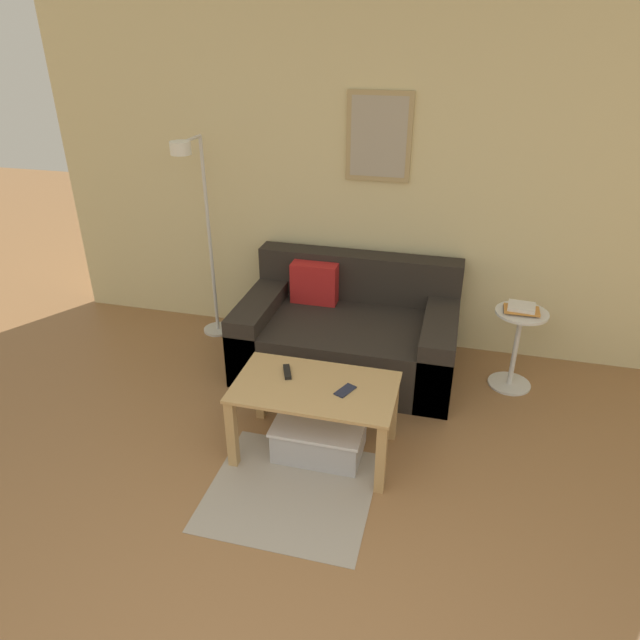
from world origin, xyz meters
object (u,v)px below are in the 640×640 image
(couch, at_px, (348,333))
(storage_bin, at_px, (319,437))
(coffee_table, at_px, (315,399))
(book_stack, at_px, (521,309))
(floor_lamp, at_px, (200,228))
(side_table, at_px, (517,342))
(cell_phone, at_px, (345,391))
(remote_control, at_px, (287,372))

(couch, distance_m, storage_bin, 1.08)
(coffee_table, relative_size, book_stack, 3.98)
(book_stack, bearing_deg, coffee_table, -138.38)
(floor_lamp, xyz_separation_m, side_table, (2.43, -0.10, -0.62))
(floor_lamp, bearing_deg, book_stack, -2.53)
(couch, relative_size, book_stack, 6.61)
(coffee_table, relative_size, storage_bin, 1.75)
(coffee_table, relative_size, side_table, 1.59)
(couch, relative_size, side_table, 2.64)
(cell_phone, bearing_deg, storage_bin, -153.79)
(floor_lamp, distance_m, remote_control, 1.57)
(cell_phone, bearing_deg, side_table, 71.20)
(storage_bin, relative_size, cell_phone, 3.94)
(floor_lamp, height_order, side_table, floor_lamp)
(floor_lamp, bearing_deg, storage_bin, -43.26)
(remote_control, height_order, cell_phone, remote_control)
(floor_lamp, relative_size, side_table, 2.74)
(cell_phone, bearing_deg, remote_control, -169.67)
(couch, xyz_separation_m, remote_control, (-0.18, -0.96, 0.22))
(couch, bearing_deg, remote_control, -100.78)
(couch, bearing_deg, coffee_table, -89.16)
(side_table, relative_size, book_stack, 2.50)
(book_stack, xyz_separation_m, remote_control, (-1.39, -0.97, -0.14))
(remote_control, bearing_deg, storage_bin, -46.27)
(floor_lamp, bearing_deg, couch, -5.44)
(coffee_table, height_order, floor_lamp, floor_lamp)
(couch, height_order, cell_phone, couch)
(storage_bin, xyz_separation_m, side_table, (1.18, 1.08, 0.25))
(coffee_table, xyz_separation_m, cell_phone, (0.19, -0.01, 0.10))
(couch, height_order, side_table, couch)
(book_stack, bearing_deg, storage_bin, -137.32)
(couch, bearing_deg, book_stack, 0.38)
(storage_bin, height_order, book_stack, book_stack)
(storage_bin, xyz_separation_m, floor_lamp, (-1.26, 1.18, 0.86))
(side_table, bearing_deg, couch, -179.34)
(side_table, height_order, book_stack, book_stack)
(side_table, bearing_deg, storage_bin, -137.45)
(storage_bin, distance_m, book_stack, 1.67)
(couch, relative_size, storage_bin, 2.90)
(book_stack, height_order, cell_phone, book_stack)
(storage_bin, distance_m, remote_control, 0.45)
(couch, bearing_deg, floor_lamp, 174.56)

